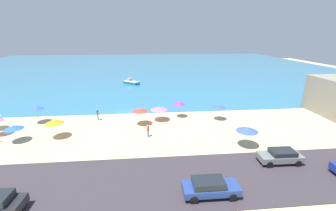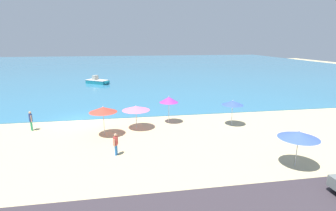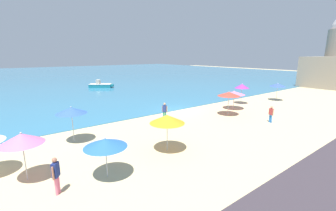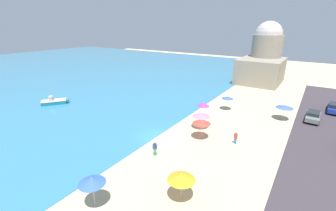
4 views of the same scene
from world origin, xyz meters
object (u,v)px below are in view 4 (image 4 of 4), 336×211
(beach_umbrella_7, at_px, (202,122))
(bather_2, at_px, (155,148))
(beach_umbrella_8, at_px, (201,115))
(skiff_nearshore, at_px, (54,102))
(beach_umbrella_1, at_px, (203,104))
(beach_umbrella_3, at_px, (285,106))
(bather_1, at_px, (236,137))
(parked_car_4, at_px, (313,116))
(beach_umbrella_2, at_px, (228,98))
(beach_umbrella_0, at_px, (181,177))
(harbor_fortress, at_px, (264,60))
(parked_car_1, at_px, (334,107))
(beach_umbrella_6, at_px, (92,181))

(beach_umbrella_7, relative_size, bather_2, 1.44)
(beach_umbrella_8, relative_size, skiff_nearshore, 0.55)
(beach_umbrella_1, relative_size, bather_2, 1.50)
(beach_umbrella_3, xyz_separation_m, beach_umbrella_7, (-12.18, 7.63, 0.15))
(bather_1, height_order, bather_2, bather_2)
(parked_car_4, bearing_deg, beach_umbrella_7, 141.15)
(bather_1, bearing_deg, beach_umbrella_3, -17.88)
(beach_umbrella_2, xyz_separation_m, beach_umbrella_7, (-11.52, -0.85, 0.11))
(beach_umbrella_0, xyz_separation_m, beach_umbrella_2, (21.88, 4.08, -0.02))
(skiff_nearshore, height_order, harbor_fortress, harbor_fortress)
(beach_umbrella_3, height_order, skiff_nearshore, beach_umbrella_3)
(beach_umbrella_1, xyz_separation_m, parked_car_1, (14.12, -16.56, -1.42))
(beach_umbrella_6, bearing_deg, beach_umbrella_8, -2.27)
(beach_umbrella_1, height_order, bather_2, beach_umbrella_1)
(bather_1, bearing_deg, harbor_fortress, 7.85)
(beach_umbrella_7, distance_m, bather_1, 4.38)
(beach_umbrella_3, bearing_deg, bather_1, 162.12)
(skiff_nearshore, bearing_deg, beach_umbrella_2, -61.49)
(bather_2, bearing_deg, harbor_fortress, -2.13)
(beach_umbrella_1, distance_m, beach_umbrella_2, 5.90)
(beach_umbrella_8, bearing_deg, beach_umbrella_3, -43.51)
(beach_umbrella_0, height_order, beach_umbrella_7, beach_umbrella_7)
(bather_1, relative_size, harbor_fortress, 0.11)
(parked_car_1, xyz_separation_m, parked_car_4, (-5.89, 2.67, -0.07))
(beach_umbrella_0, distance_m, parked_car_4, 25.82)
(beach_umbrella_3, relative_size, beach_umbrella_8, 1.00)
(beach_umbrella_2, distance_m, beach_umbrella_6, 26.31)
(beach_umbrella_7, height_order, skiff_nearshore, beach_umbrella_7)
(beach_umbrella_1, height_order, beach_umbrella_8, beach_umbrella_1)
(parked_car_1, bearing_deg, beach_umbrella_0, 160.41)
(bather_1, bearing_deg, skiff_nearshore, 97.24)
(beach_umbrella_1, bearing_deg, beach_umbrella_3, -58.16)
(beach_umbrella_3, relative_size, harbor_fortress, 0.17)
(parked_car_4, bearing_deg, bather_1, 150.70)
(beach_umbrella_7, xyz_separation_m, bather_1, (1.04, -4.03, -1.36))
(beach_umbrella_7, relative_size, harbor_fortress, 0.18)
(bather_2, bearing_deg, beach_umbrella_2, -4.94)
(beach_umbrella_8, relative_size, parked_car_4, 0.58)
(beach_umbrella_0, xyz_separation_m, beach_umbrella_8, (13.08, 4.59, -0.26))
(beach_umbrella_8, relative_size, harbor_fortress, 0.17)
(beach_umbrella_6, distance_m, skiff_nearshore, 28.13)
(beach_umbrella_8, relative_size, bather_2, 1.40)
(beach_umbrella_7, height_order, beach_umbrella_8, beach_umbrella_7)
(beach_umbrella_2, bearing_deg, parked_car_4, -78.04)
(beach_umbrella_8, bearing_deg, bather_1, -107.35)
(beach_umbrella_3, height_order, bather_1, beach_umbrella_3)
(skiff_nearshore, bearing_deg, beach_umbrella_0, -103.52)
(beach_umbrella_1, height_order, bather_1, beach_umbrella_1)
(bather_2, bearing_deg, beach_umbrella_7, -20.55)
(beach_umbrella_3, bearing_deg, harbor_fortress, 19.39)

